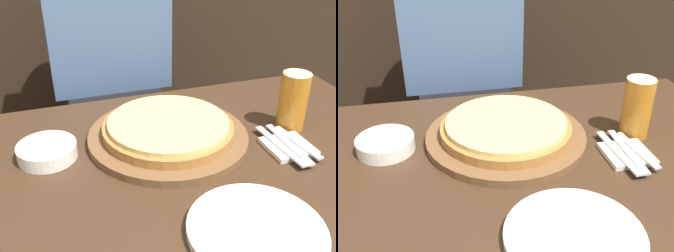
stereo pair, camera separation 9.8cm
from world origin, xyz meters
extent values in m
cylinder|color=brown|center=(0.02, 0.12, 0.76)|extent=(0.41, 0.41, 0.02)
cylinder|color=#A87038|center=(0.02, 0.12, 0.78)|extent=(0.34, 0.34, 0.02)
cylinder|color=#E0C175|center=(0.02, 0.12, 0.80)|extent=(0.31, 0.31, 0.01)
cylinder|color=#B7701E|center=(0.35, 0.08, 0.83)|extent=(0.08, 0.08, 0.16)
cylinder|color=white|center=(0.35, 0.08, 0.90)|extent=(0.07, 0.07, 0.02)
cylinder|color=white|center=(0.06, -0.26, 0.76)|extent=(0.26, 0.26, 0.02)
cylinder|color=white|center=(-0.29, 0.13, 0.76)|extent=(0.14, 0.14, 0.04)
cube|color=silver|center=(0.29, -0.02, 0.75)|extent=(0.11, 0.11, 0.01)
cube|color=silver|center=(0.26, -0.02, 0.76)|extent=(0.03, 0.20, 0.00)
cube|color=silver|center=(0.29, -0.02, 0.76)|extent=(0.02, 0.20, 0.00)
cube|color=silver|center=(0.31, -0.02, 0.76)|extent=(0.03, 0.17, 0.00)
cube|color=#33333D|center=(-0.05, 0.59, 0.36)|extent=(0.32, 0.20, 0.73)
cube|color=#4C6B99|center=(-0.05, 0.59, 0.94)|extent=(0.40, 0.20, 0.42)
camera|label=1|loc=(-0.26, -0.72, 1.28)|focal=42.00mm
camera|label=2|loc=(-0.17, -0.74, 1.28)|focal=42.00mm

